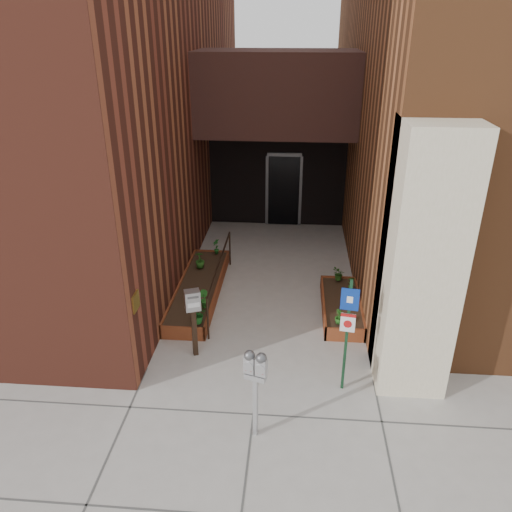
# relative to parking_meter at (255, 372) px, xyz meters

# --- Properties ---
(ground) EXTENTS (80.00, 80.00, 0.00)m
(ground) POSITION_rel_parking_meter_xyz_m (-0.07, 1.41, -1.16)
(ground) COLOR #9E9991
(ground) RESTS_ON ground
(architecture) EXTENTS (20.00, 14.60, 10.00)m
(architecture) POSITION_rel_parking_meter_xyz_m (-0.25, 8.30, 3.82)
(architecture) COLOR maroon
(architecture) RESTS_ON ground
(planter_left) EXTENTS (0.90, 3.60, 0.30)m
(planter_left) POSITION_rel_parking_meter_xyz_m (-1.62, 4.11, -1.03)
(planter_left) COLOR maroon
(planter_left) RESTS_ON ground
(planter_right) EXTENTS (0.80, 2.20, 0.30)m
(planter_right) POSITION_rel_parking_meter_xyz_m (1.53, 3.61, -1.03)
(planter_right) COLOR maroon
(planter_right) RESTS_ON ground
(handrail) EXTENTS (0.04, 3.34, 0.90)m
(handrail) POSITION_rel_parking_meter_xyz_m (-1.12, 4.06, -0.41)
(handrail) COLOR black
(handrail) RESTS_ON ground
(parking_meter) EXTENTS (0.35, 0.21, 1.50)m
(parking_meter) POSITION_rel_parking_meter_xyz_m (0.00, 0.00, 0.00)
(parking_meter) COLOR #ACACAF
(parking_meter) RESTS_ON ground
(sign_post) EXTENTS (0.28, 0.09, 2.07)m
(sign_post) POSITION_rel_parking_meter_xyz_m (1.37, 1.15, 0.11)
(sign_post) COLOR #13351E
(sign_post) RESTS_ON ground
(payment_dropbox) EXTENTS (0.32, 0.28, 1.35)m
(payment_dropbox) POSITION_rel_parking_meter_xyz_m (-1.27, 1.89, -0.19)
(payment_dropbox) COLOR black
(payment_dropbox) RESTS_ON ground
(shrub_left_a) EXTENTS (0.37, 0.37, 0.37)m
(shrub_left_a) POSITION_rel_parking_meter_xyz_m (-1.32, 2.51, -0.68)
(shrub_left_a) COLOR #19591B
(shrub_left_a) RESTS_ON planter_left
(shrub_left_b) EXTENTS (0.29, 0.29, 0.37)m
(shrub_left_b) POSITION_rel_parking_meter_xyz_m (-1.32, 3.10, -0.67)
(shrub_left_b) COLOR #1E5C1A
(shrub_left_b) RESTS_ON planter_left
(shrub_left_c) EXTENTS (0.25, 0.25, 0.39)m
(shrub_left_c) POSITION_rel_parking_meter_xyz_m (-1.73, 4.90, -0.66)
(shrub_left_c) COLOR #245A19
(shrub_left_c) RESTS_ON planter_left
(shrub_left_d) EXTENTS (0.27, 0.27, 0.39)m
(shrub_left_d) POSITION_rel_parking_meter_xyz_m (-1.46, 5.71, -0.66)
(shrub_left_d) COLOR #1C631E
(shrub_left_d) RESTS_ON planter_left
(shrub_right_a) EXTENTS (0.23, 0.23, 0.30)m
(shrub_right_a) POSITION_rel_parking_meter_xyz_m (1.41, 2.71, -0.71)
(shrub_right_a) COLOR #245E1B
(shrub_right_a) RESTS_ON planter_right
(shrub_right_b) EXTENTS (0.18, 0.18, 0.34)m
(shrub_right_b) POSITION_rel_parking_meter_xyz_m (1.76, 4.07, -0.69)
(shrub_right_b) COLOR #2C601B
(shrub_right_b) RESTS_ON planter_right
(shrub_right_c) EXTENTS (0.36, 0.36, 0.30)m
(shrub_right_c) POSITION_rel_parking_meter_xyz_m (1.52, 4.51, -0.71)
(shrub_right_c) COLOR #255317
(shrub_right_c) RESTS_ON planter_right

